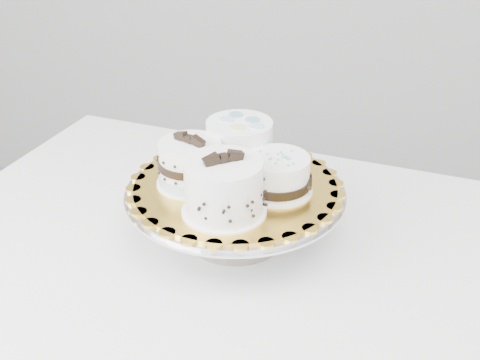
% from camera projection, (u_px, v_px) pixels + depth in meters
% --- Properties ---
extents(table, '(1.25, 0.95, 0.75)m').
position_uv_depth(table, '(257.00, 299.00, 0.98)').
color(table, white).
rests_on(table, floor).
extents(cake_stand, '(0.34, 0.34, 0.09)m').
position_uv_depth(cake_stand, '(235.00, 204.00, 0.95)').
color(cake_stand, gray).
rests_on(cake_stand, table).
extents(cake_board, '(0.33, 0.33, 0.00)m').
position_uv_depth(cake_board, '(235.00, 186.00, 0.93)').
color(cake_board, gold).
rests_on(cake_board, cake_stand).
extents(cake_swirl, '(0.15, 0.15, 0.10)m').
position_uv_depth(cake_swirl, '(224.00, 189.00, 0.85)').
color(cake_swirl, white).
rests_on(cake_swirl, cake_board).
extents(cake_banded, '(0.13, 0.13, 0.09)m').
position_uv_depth(cake_banded, '(191.00, 165.00, 0.92)').
color(cake_banded, white).
rests_on(cake_banded, cake_board).
extents(cake_dots, '(0.13, 0.13, 0.08)m').
position_uv_depth(cake_dots, '(239.00, 144.00, 0.97)').
color(cake_dots, white).
rests_on(cake_dots, cake_board).
extents(cake_ribbon, '(0.11, 0.11, 0.06)m').
position_uv_depth(cake_ribbon, '(278.00, 175.00, 0.91)').
color(cake_ribbon, white).
rests_on(cake_ribbon, cake_board).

